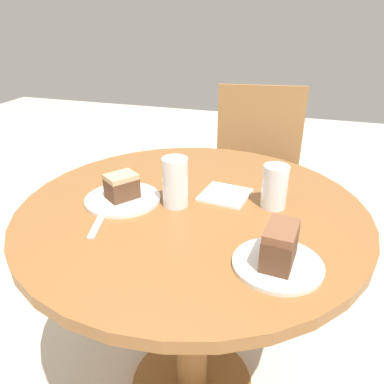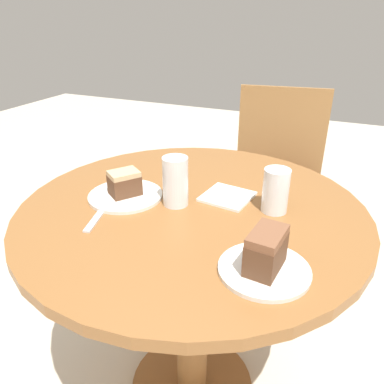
{
  "view_description": "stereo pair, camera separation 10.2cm",
  "coord_description": "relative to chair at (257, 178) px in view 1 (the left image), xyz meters",
  "views": [
    {
      "loc": [
        0.27,
        -0.87,
        1.24
      ],
      "look_at": [
        0.0,
        0.0,
        0.79
      ],
      "focal_mm": 35.0,
      "sensor_mm": 36.0,
      "label": 1
    },
    {
      "loc": [
        0.37,
        -0.84,
        1.24
      ],
      "look_at": [
        0.0,
        0.0,
        0.79
      ],
      "focal_mm": 35.0,
      "sensor_mm": 36.0,
      "label": 2
    }
  ],
  "objects": [
    {
      "name": "glass_lemonade",
      "position": [
        -0.12,
        -0.87,
        0.33
      ],
      "size": [
        0.07,
        0.07,
        0.14
      ],
      "color": "beige",
      "rests_on": "table"
    },
    {
      "name": "napkin_stack",
      "position": [
        0.0,
        -0.78,
        0.28
      ],
      "size": [
        0.15,
        0.15,
        0.01
      ],
      "rotation": [
        0.0,
        0.0,
        -0.13
      ],
      "color": "white",
      "rests_on": "table"
    },
    {
      "name": "cake_slice_far",
      "position": [
        0.18,
        -1.07,
        0.32
      ],
      "size": [
        0.07,
        0.11,
        0.09
      ],
      "rotation": [
        0.0,
        0.0,
        6.18
      ],
      "color": "brown",
      "rests_on": "plate_far"
    },
    {
      "name": "plate_far",
      "position": [
        0.18,
        -1.07,
        0.28
      ],
      "size": [
        0.19,
        0.19,
        0.01
      ],
      "color": "silver",
      "rests_on": "table"
    },
    {
      "name": "glass_water",
      "position": [
        0.14,
        -0.8,
        0.33
      ],
      "size": [
        0.07,
        0.07,
        0.12
      ],
      "color": "silver",
      "rests_on": "table"
    },
    {
      "name": "chair",
      "position": [
        0.0,
        0.0,
        0.0
      ],
      "size": [
        0.52,
        0.53,
        0.91
      ],
      "rotation": [
        0.0,
        0.0,
        0.15
      ],
      "color": "olive",
      "rests_on": "ground_plane"
    },
    {
      "name": "fork",
      "position": [
        -0.27,
        -1.02,
        0.27
      ],
      "size": [
        0.06,
        0.15,
        0.0
      ],
      "rotation": [
        0.0,
        0.0,
        1.84
      ],
      "color": "silver",
      "rests_on": "table"
    },
    {
      "name": "plate_near",
      "position": [
        -0.27,
        -0.89,
        0.28
      ],
      "size": [
        0.21,
        0.21,
        0.01
      ],
      "color": "silver",
      "rests_on": "table"
    },
    {
      "name": "table",
      "position": [
        -0.07,
        -0.86,
        0.1
      ],
      "size": [
        0.95,
        0.95,
        0.75
      ],
      "color": "brown",
      "rests_on": "ground_plane"
    },
    {
      "name": "cake_slice_near",
      "position": [
        -0.27,
        -0.89,
        0.32
      ],
      "size": [
        0.1,
        0.1,
        0.07
      ],
      "rotation": [
        0.0,
        0.0,
        5.66
      ],
      "color": "brown",
      "rests_on": "plate_near"
    }
  ]
}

